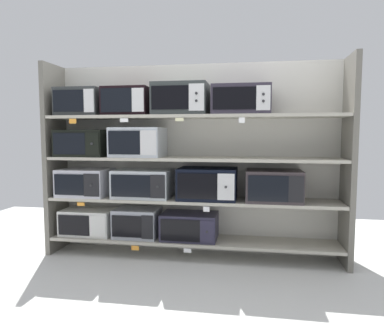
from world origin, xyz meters
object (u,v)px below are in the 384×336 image
microwave_3 (86,182)px  microwave_6 (274,186)px  microwave_1 (137,222)px  microwave_8 (138,142)px  microwave_2 (190,226)px  microwave_9 (81,102)px  microwave_10 (128,102)px  microwave_12 (241,100)px  microwave_4 (143,183)px  microwave_11 (181,99)px  microwave_5 (208,184)px  microwave_0 (88,222)px  microwave_7 (85,143)px

microwave_3 → microwave_6: (1.94, -0.00, 0.01)m
microwave_1 → microwave_8: size_ratio=0.88×
microwave_2 → microwave_9: 1.69m
microwave_10 → microwave_12: microwave_10 is taller
microwave_2 → microwave_6: size_ratio=1.05×
microwave_1 → microwave_8: (0.02, -0.00, 0.83)m
microwave_1 → microwave_3: (-0.56, 0.00, 0.41)m
microwave_4 → microwave_11: microwave_11 is taller
microwave_3 → microwave_5: microwave_5 is taller
microwave_5 → microwave_2: bearing=-179.9°
microwave_0 → microwave_12: microwave_12 is taller
microwave_0 → microwave_4: bearing=-0.0°
microwave_3 → microwave_7: microwave_7 is taller
microwave_8 → microwave_11: size_ratio=0.95×
microwave_9 → microwave_12: (1.64, 0.00, -0.00)m
microwave_0 → microwave_2: size_ratio=0.97×
microwave_9 → microwave_11: bearing=0.0°
microwave_4 → microwave_8: 0.42m
microwave_0 → microwave_7: 0.83m
microwave_12 → microwave_7: bearing=-180.0°
microwave_5 → microwave_12: 0.87m
microwave_5 → microwave_10: 1.15m
microwave_2 → microwave_4: size_ratio=0.97×
microwave_0 → microwave_10: (0.46, -0.00, 1.25)m
microwave_1 → microwave_11: (0.47, 0.00, 1.25)m
microwave_6 → microwave_5: bearing=180.0°
microwave_7 → microwave_8: (0.58, 0.00, 0.01)m
microwave_8 → microwave_9: 0.73m
microwave_1 → microwave_6: (1.37, -0.00, 0.42)m
microwave_8 → microwave_10: (-0.10, -0.00, 0.41)m
microwave_4 → microwave_10: 0.84m
microwave_7 → microwave_4: bearing=0.0°
microwave_0 → microwave_10: microwave_10 is taller
microwave_1 → microwave_9: bearing=-180.0°
microwave_4 → microwave_9: bearing=180.0°
microwave_8 → microwave_12: (1.03, 0.00, 0.41)m
microwave_9 → microwave_6: bearing=-0.0°
microwave_3 → microwave_10: microwave_10 is taller
microwave_0 → microwave_2: (1.09, -0.00, -0.00)m
microwave_2 → microwave_1: bearing=180.0°
microwave_6 → microwave_10: size_ratio=1.15×
microwave_2 → microwave_6: 0.93m
microwave_6 → microwave_9: (-1.96, 0.00, 0.82)m
microwave_8 → microwave_9: microwave_9 is taller
microwave_3 → microwave_9: (-0.02, -0.00, 0.83)m
microwave_4 → microwave_8: microwave_8 is taller
microwave_0 → microwave_3: microwave_3 is taller
microwave_3 → microwave_12: microwave_12 is taller
microwave_3 → microwave_9: size_ratio=1.10×
microwave_1 → microwave_6: bearing=-0.0°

